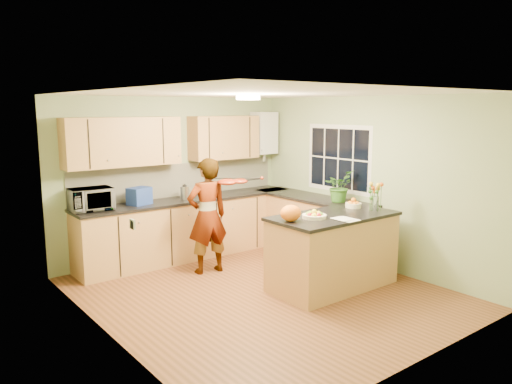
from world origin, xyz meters
TOP-DOWN VIEW (x-y plane):
  - floor at (0.00, 0.00)m, footprint 4.50×4.50m
  - ceiling at (0.00, 0.00)m, footprint 4.00×4.50m
  - wall_back at (0.00, 2.25)m, footprint 4.00×0.02m
  - wall_front at (0.00, -2.25)m, footprint 4.00×0.02m
  - wall_left at (-2.00, 0.00)m, footprint 0.02×4.50m
  - wall_right at (2.00, 0.00)m, footprint 0.02×4.50m
  - back_counter at (0.10, 1.95)m, footprint 3.64×0.62m
  - right_counter at (1.70, 0.85)m, footprint 0.62×2.24m
  - splashback at (0.10, 2.23)m, footprint 3.60×0.02m
  - upper_cabinets at (-0.18, 2.08)m, footprint 3.20×0.34m
  - boiler at (1.70, 2.09)m, footprint 0.40×0.30m
  - window_right at (1.99, 0.60)m, footprint 0.01×1.30m
  - light_switch at (-1.99, -0.60)m, footprint 0.02×0.09m
  - ceiling_lamp at (0.00, 0.30)m, footprint 0.30×0.30m
  - peninsula_island at (0.86, -0.38)m, footprint 1.70×0.87m
  - fruit_dish at (0.51, -0.38)m, footprint 0.30×0.30m
  - orange_bowl at (1.41, -0.23)m, footprint 0.22×0.22m
  - flower_vase at (1.46, -0.56)m, footprint 0.24×0.24m
  - orange_bag at (0.16, -0.33)m, footprint 0.31×0.28m
  - papers at (0.76, -0.68)m, footprint 0.22×0.30m
  - violinist at (-0.10, 1.13)m, footprint 0.65×0.47m
  - violin at (0.10, 0.91)m, footprint 0.70×0.60m
  - microwave at (-1.45, 1.96)m, footprint 0.58×0.42m
  - blue_box at (-0.74, 1.95)m, footprint 0.37×0.32m
  - kettle at (0.01, 1.94)m, footprint 0.14×0.14m
  - jar_cream at (0.34, 1.97)m, footprint 0.13×0.13m
  - jar_white at (0.61, 1.93)m, footprint 0.14×0.14m
  - potted_plant at (1.70, 0.31)m, footprint 0.51×0.47m

SIDE VIEW (x-z plane):
  - floor at x=0.00m, z-range 0.00..0.00m
  - back_counter at x=0.10m, z-range 0.00..0.94m
  - right_counter at x=1.70m, z-range 0.00..0.94m
  - peninsula_island at x=0.86m, z-range 0.00..0.98m
  - violinist at x=-0.10m, z-range 0.00..1.65m
  - papers at x=0.76m, z-range 0.97..0.99m
  - fruit_dish at x=0.51m, z-range 0.96..1.07m
  - jar_white at x=0.61m, z-range 0.94..1.11m
  - jar_cream at x=0.34m, z-range 0.94..1.11m
  - orange_bowl at x=1.41m, z-range 0.96..1.09m
  - kettle at x=0.01m, z-range 0.92..1.18m
  - blue_box at x=-0.74m, z-range 0.94..1.19m
  - orange_bag at x=0.16m, z-range 0.97..1.18m
  - microwave at x=-1.45m, z-range 0.94..1.25m
  - potted_plant at x=1.70m, z-range 0.94..1.41m
  - splashback at x=0.10m, z-range 0.94..1.46m
  - wall_back at x=0.00m, z-range 0.00..2.50m
  - wall_front at x=0.00m, z-range 0.00..2.50m
  - wall_left at x=-2.00m, z-range 0.00..2.50m
  - wall_right at x=2.00m, z-range 0.00..2.50m
  - flower_vase at x=1.46m, z-range 1.05..1.48m
  - light_switch at x=-1.99m, z-range 1.26..1.34m
  - violin at x=0.10m, z-range 1.23..1.40m
  - window_right at x=1.99m, z-range 1.02..2.08m
  - upper_cabinets at x=-0.18m, z-range 1.50..2.20m
  - boiler at x=1.70m, z-range 1.47..2.33m
  - ceiling_lamp at x=0.00m, z-range 2.43..2.50m
  - ceiling at x=0.00m, z-range 2.49..2.51m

